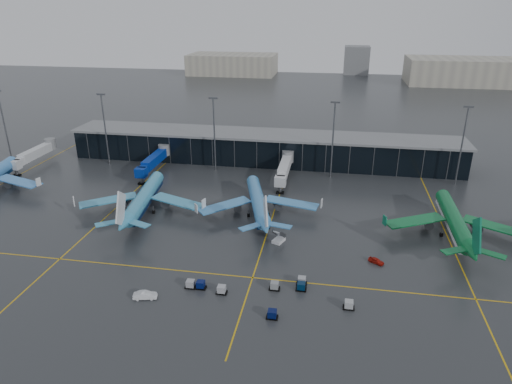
% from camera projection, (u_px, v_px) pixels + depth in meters
% --- Properties ---
extents(ground, '(600.00, 600.00, 0.00)m').
position_uv_depth(ground, '(224.00, 241.00, 112.61)').
color(ground, '#282B2D').
rests_on(ground, ground).
extents(terminal_pier, '(142.00, 17.00, 10.70)m').
position_uv_depth(terminal_pier, '(263.00, 147.00, 166.96)').
color(terminal_pier, black).
rests_on(terminal_pier, ground).
extents(jet_bridges, '(94.00, 27.50, 7.20)m').
position_uv_depth(jet_bridges, '(153.00, 161.00, 155.53)').
color(jet_bridges, '#595B60').
rests_on(jet_bridges, ground).
extents(flood_masts, '(203.00, 0.50, 25.50)m').
position_uv_depth(flood_masts, '(272.00, 134.00, 152.03)').
color(flood_masts, '#595B60').
rests_on(flood_masts, ground).
extents(distant_hangars, '(260.00, 71.00, 22.00)m').
position_uv_depth(distant_hangars, '(371.00, 68.00, 347.12)').
color(distant_hangars, '#B2AD99').
rests_on(distant_hangars, ground).
extents(taxi_lines, '(220.00, 120.00, 0.02)m').
position_uv_depth(taxi_lines, '(270.00, 225.00, 120.68)').
color(taxi_lines, gold).
rests_on(taxi_lines, ground).
extents(airliner_arkefly, '(42.06, 46.48, 12.91)m').
position_uv_depth(airliner_arkefly, '(143.00, 189.00, 126.64)').
color(airliner_arkefly, '#3A95BF').
rests_on(airliner_arkefly, ground).
extents(airliner_klm_near, '(44.52, 47.91, 12.28)m').
position_uv_depth(airliner_klm_near, '(258.00, 193.00, 124.95)').
color(airliner_klm_near, '#3D88CA').
rests_on(airliner_klm_near, ground).
extents(airliner_aer_lingus, '(36.85, 41.84, 12.73)m').
position_uv_depth(airliner_aer_lingus, '(456.00, 211.00, 113.57)').
color(airliner_aer_lingus, '#0C6630').
rests_on(airliner_aer_lingus, ground).
extents(baggage_carts, '(34.22, 13.49, 1.70)m').
position_uv_depth(baggage_carts, '(263.00, 291.00, 91.46)').
color(baggage_carts, black).
rests_on(baggage_carts, ground).
extents(mobile_airstair, '(3.24, 3.79, 3.45)m').
position_uv_depth(mobile_airstair, '(279.00, 239.00, 111.68)').
color(mobile_airstair, silver).
rests_on(mobile_airstair, ground).
extents(service_van_red, '(3.80, 3.19, 1.23)m').
position_uv_depth(service_van_red, '(376.00, 261.00, 102.58)').
color(service_van_red, '#A9160D').
rests_on(service_van_red, ground).
extents(service_van_white, '(4.93, 2.68, 1.54)m').
position_uv_depth(service_van_white, '(145.00, 295.00, 90.23)').
color(service_van_white, silver).
rests_on(service_van_white, ground).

